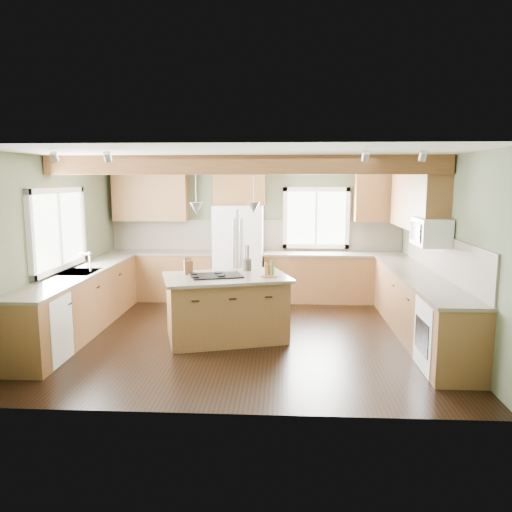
{
  "coord_description": "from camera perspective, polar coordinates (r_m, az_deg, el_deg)",
  "views": [
    {
      "loc": [
        0.53,
        -7.07,
        2.27
      ],
      "look_at": [
        0.12,
        0.3,
        1.14
      ],
      "focal_mm": 35.0,
      "sensor_mm": 36.0,
      "label": 1
    }
  ],
  "objects": [
    {
      "name": "pendant_left",
      "position": [
        6.91,
        -6.85,
        5.42
      ],
      "size": [
        0.18,
        0.18,
        0.16
      ],
      "primitive_type": "cone",
      "rotation": [
        3.14,
        0.0,
        0.0
      ],
      "color": "#B2B2B7",
      "rests_on": "ceiling"
    },
    {
      "name": "pendant_right",
      "position": [
        7.05,
        -0.27,
        5.54
      ],
      "size": [
        0.18,
        0.18,
        0.16
      ],
      "primitive_type": "cone",
      "rotation": [
        3.14,
        0.0,
        0.0
      ],
      "color": "#B2B2B7",
      "rests_on": "ceiling"
    },
    {
      "name": "soffit_trim",
      "position": [
        9.48,
        -0.05,
        10.34
      ],
      "size": [
        5.55,
        0.2,
        0.1
      ],
      "primitive_type": "cube",
      "color": "#583119",
      "rests_on": "ceiling"
    },
    {
      "name": "upper_cab_back_left",
      "position": [
        9.73,
        -11.94,
        6.64
      ],
      "size": [
        1.4,
        0.35,
        0.9
      ],
      "primitive_type": "cube",
      "color": "brown",
      "rests_on": "wall_back"
    },
    {
      "name": "backsplash_right",
      "position": [
        7.54,
        20.52,
        0.07
      ],
      "size": [
        0.03,
        3.7,
        0.58
      ],
      "primitive_type": "cube",
      "color": "brown",
      "rests_on": "wall_right"
    },
    {
      "name": "utensil_crock",
      "position": [
        7.48,
        -1.01,
        -1.01
      ],
      "size": [
        0.15,
        0.15,
        0.17
      ],
      "primitive_type": "cylinder",
      "rotation": [
        0.0,
        0.0,
        0.16
      ],
      "color": "#38322D",
      "rests_on": "island_top"
    },
    {
      "name": "knife_block",
      "position": [
        7.25,
        -7.75,
        -1.31
      ],
      "size": [
        0.14,
        0.13,
        0.2
      ],
      "primitive_type": "cube",
      "rotation": [
        0.0,
        0.0,
        0.42
      ],
      "color": "brown",
      "rests_on": "island_top"
    },
    {
      "name": "ceiling_beam",
      "position": [
        6.94,
        -1.26,
        10.36
      ],
      "size": [
        5.55,
        0.26,
        0.26
      ],
      "primitive_type": "cube",
      "color": "#583119",
      "rests_on": "ceiling"
    },
    {
      "name": "counter_back_left",
      "position": [
        9.65,
        -10.79,
        0.4
      ],
      "size": [
        2.06,
        0.64,
        0.04
      ],
      "primitive_type": "cube",
      "color": "#51473B",
      "rests_on": "base_cab_back_left"
    },
    {
      "name": "floor",
      "position": [
        7.44,
        -1.1,
        -9.05
      ],
      "size": [
        5.6,
        5.6,
        0.0
      ],
      "primitive_type": "plane",
      "color": "black",
      "rests_on": "ground"
    },
    {
      "name": "island",
      "position": [
        7.2,
        -3.42,
        -6.03
      ],
      "size": [
        1.84,
        1.41,
        0.88
      ],
      "primitive_type": "cube",
      "rotation": [
        0.0,
        0.0,
        0.29
      ],
      "color": "brown",
      "rests_on": "floor"
    },
    {
      "name": "counter_right",
      "position": [
        7.51,
        18.32,
        -2.25
      ],
      "size": [
        0.64,
        3.74,
        0.04
      ],
      "primitive_type": "cube",
      "color": "#51473B",
      "rests_on": "base_cab_right"
    },
    {
      "name": "backsplash_back",
      "position": [
        9.62,
        -0.02,
        2.39
      ],
      "size": [
        5.58,
        0.03,
        0.58
      ],
      "primitive_type": "cube",
      "color": "brown",
      "rests_on": "wall_back"
    },
    {
      "name": "sink",
      "position": [
        7.85,
        -19.61,
        -1.81
      ],
      "size": [
        0.5,
        0.65,
        0.03
      ],
      "primitive_type": "cube",
      "color": "#262628",
      "rests_on": "counter_left"
    },
    {
      "name": "dishwasher",
      "position": [
        6.81,
        -23.56,
        -7.71
      ],
      "size": [
        0.6,
        0.6,
        0.84
      ],
      "primitive_type": "cube",
      "color": "white",
      "rests_on": "floor"
    },
    {
      "name": "wall_left",
      "position": [
        7.87,
        -21.91,
        1.0
      ],
      "size": [
        0.0,
        5.0,
        5.0
      ],
      "primitive_type": "plane",
      "rotation": [
        1.57,
        0.0,
        1.57
      ],
      "color": "#4E553C",
      "rests_on": "ground"
    },
    {
      "name": "island_top",
      "position": [
        7.09,
        -3.46,
        -2.44
      ],
      "size": [
        1.97,
        1.55,
        0.04
      ],
      "primitive_type": "cube",
      "rotation": [
        0.0,
        0.0,
        0.29
      ],
      "color": "#51473B",
      "rests_on": "island"
    },
    {
      "name": "base_cab_back_right",
      "position": [
        9.49,
        8.91,
        -2.51
      ],
      "size": [
        2.62,
        0.6,
        0.88
      ],
      "primitive_type": "cube",
      "color": "brown",
      "rests_on": "floor"
    },
    {
      "name": "base_cab_right",
      "position": [
        7.61,
        18.15,
        -5.65
      ],
      "size": [
        0.6,
        3.7,
        0.88
      ],
      "primitive_type": "cube",
      "color": "brown",
      "rests_on": "floor"
    },
    {
      "name": "cooktop",
      "position": [
        7.07,
        -4.54,
        -2.25
      ],
      "size": [
        0.81,
        0.65,
        0.02
      ],
      "primitive_type": "cube",
      "rotation": [
        0.0,
        0.0,
        0.29
      ],
      "color": "black",
      "rests_on": "island_top"
    },
    {
      "name": "upper_cab_right",
      "position": [
        8.24,
        17.98,
        6.07
      ],
      "size": [
        0.35,
        2.2,
        0.9
      ],
      "primitive_type": "cube",
      "color": "brown",
      "rests_on": "wall_right"
    },
    {
      "name": "oven",
      "position": [
        6.41,
        21.06,
        -8.58
      ],
      "size": [
        0.6,
        0.72,
        0.84
      ],
      "primitive_type": "cube",
      "color": "white",
      "rests_on": "floor"
    },
    {
      "name": "base_cab_back_left",
      "position": [
        9.73,
        -10.71,
        -2.29
      ],
      "size": [
        2.02,
        0.6,
        0.88
      ],
      "primitive_type": "cube",
      "color": "brown",
      "rests_on": "floor"
    },
    {
      "name": "counter_back_right",
      "position": [
        9.42,
        8.97,
        0.24
      ],
      "size": [
        2.66,
        0.64,
        0.04
      ],
      "primitive_type": "cube",
      "color": "#51473B",
      "rests_on": "base_cab_back_right"
    },
    {
      "name": "bottle_tray",
      "position": [
        7.02,
        1.52,
        -1.48
      ],
      "size": [
        0.32,
        0.32,
        0.22
      ],
      "primitive_type": null,
      "rotation": [
        0.0,
        0.0,
        0.47
      ],
      "color": "brown",
      "rests_on": "island_top"
    },
    {
      "name": "wall_right",
      "position": [
        7.48,
        20.78,
        0.7
      ],
      "size": [
        0.0,
        5.0,
        5.0
      ],
      "primitive_type": "plane",
      "rotation": [
        1.57,
        0.0,
        -1.57
      ],
      "color": "#4E553C",
      "rests_on": "ground"
    },
    {
      "name": "window_left",
      "position": [
        7.88,
        -21.73,
        2.85
      ],
      "size": [
        0.04,
        1.6,
        1.05
      ],
      "primitive_type": "cube",
      "color": "white",
      "rests_on": "wall_left"
    },
    {
      "name": "wall_back",
      "position": [
        9.63,
        -0.02,
        2.93
      ],
      "size": [
        5.6,
        0.0,
        5.6
      ],
      "primitive_type": "plane",
      "rotation": [
        1.57,
        0.0,
        0.0
      ],
      "color": "#4E553C",
      "rests_on": "ground"
    },
    {
      "name": "ceiling",
      "position": [
        7.09,
        -1.16,
        11.38
      ],
      "size": [
        5.6,
        5.6,
        0.0
      ],
      "primitive_type": "plane",
      "rotation": [
        3.14,
        0.0,
        0.0
      ],
      "color": "silver",
      "rests_on": "wall_back"
    },
    {
      "name": "window_back",
      "position": [
        9.59,
        6.87,
        4.34
      ],
      "size": [
        1.1,
        0.04,
        1.0
      ],
      "primitive_type": "cube",
      "color": "white",
      "rests_on": "wall_back"
    },
    {
      "name": "upper_cab_over_fridge",
      "position": [
        9.43,
        -1.91,
        7.98
      ],
      "size": [
        0.96,
        0.35,
        0.7
      ],
      "primitive_type": "cube",
      "color": "brown",
      "rests_on": "wall_back"
    },
    {
      "name": "faucet",
      "position": [
        7.76,
        -18.44,
        -0.78
      ],
      "size": [
        0.02,
        0.02,
        0.28
      ],
      "primitive_type": "cylinder",
      "color": "#B2B2B7",
      "rests_on": "sink"
    },
    {
      "name": "base_cab_left",
      "position": [
        7.95,
        -19.44,
        -5.1
      ],
      "size": [
        0.6,
        3.7,
        0.88
      ],
      "primitive_type": "cube",
      "color": "brown",
      "rests_on": "floor"
    },
    {
      "name": "microwave",
      "position": [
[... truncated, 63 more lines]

